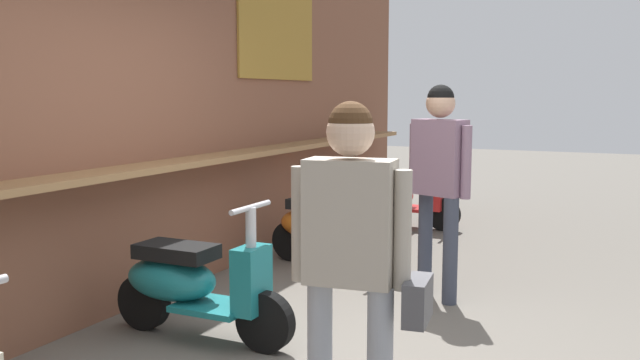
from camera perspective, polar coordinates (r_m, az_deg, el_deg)
The scene contains 6 objects.
market_stall_facade at distance 5.23m, azimuth -19.20°, elevation 6.80°, with size 12.25×0.61×3.34m.
scooter_teal at distance 4.76m, azimuth -10.81°, elevation -8.56°, with size 0.46×1.40×0.97m.
scooter_orange at distance 6.62m, azimuth 0.62°, elevation -3.95°, with size 0.49×1.40×0.97m.
scooter_red at distance 8.60m, azimuth 6.70°, elevation -1.40°, with size 0.46×1.40×0.97m.
shopper_with_handbag at distance 3.09m, azimuth 2.83°, elevation -5.41°, with size 0.32×0.65×1.64m.
shopper_browsing at distance 5.53m, azimuth 10.03°, elevation 1.10°, with size 0.34×0.56×1.75m.
Camera 1 is at (-3.73, -1.65, 1.67)m, focal length 37.90 mm.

